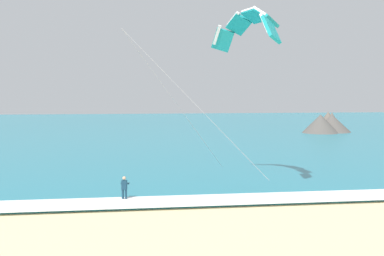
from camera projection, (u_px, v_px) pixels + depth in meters
The scene contains 6 objects.
sea at pixel (129, 129), 85.59m from camera, with size 200.00×120.00×0.20m, color teal.
surf_foam at pixel (120, 203), 27.27m from camera, with size 200.00×2.85×0.04m, color white.
surfboard at pixel (124, 202), 28.22m from camera, with size 0.73×1.46×0.09m.
kitesurfer at pixel (124, 188), 28.17m from camera, with size 0.59×0.59×1.69m.
kite_primary at pixel (249, 25), 31.39m from camera, with size 10.54×7.49×11.75m.
headland_right at pixel (327, 123), 76.93m from camera, with size 9.42×8.55×3.72m.
Camera 1 is at (0.91, -13.44, 6.97)m, focal length 41.39 mm.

